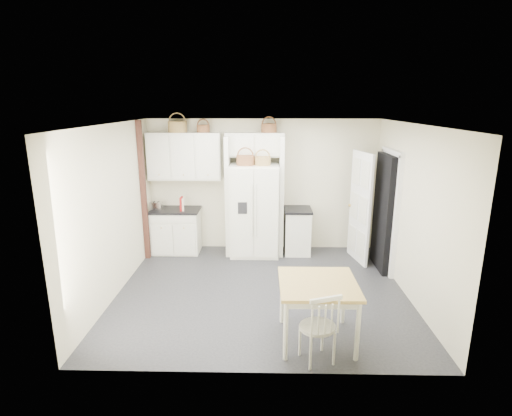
{
  "coord_description": "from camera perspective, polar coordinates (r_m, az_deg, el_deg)",
  "views": [
    {
      "loc": [
        0.04,
        -5.8,
        2.9
      ],
      "look_at": [
        -0.1,
        0.4,
        1.25
      ],
      "focal_mm": 28.0,
      "sensor_mm": 36.0,
      "label": 1
    }
  ],
  "objects": [
    {
      "name": "wall_back",
      "position": [
        7.96,
        0.94,
        3.26
      ],
      "size": [
        4.5,
        0.0,
        4.5
      ],
      "primitive_type": "plane",
      "rotation": [
        1.57,
        0.0,
        0.0
      ],
      "color": "beige",
      "rests_on": "floor"
    },
    {
      "name": "fridge_panel_left",
      "position": [
        7.73,
        -3.97,
        1.74
      ],
      "size": [
        0.08,
        0.6,
        2.3
      ],
      "primitive_type": "cube",
      "color": "silver",
      "rests_on": "floor"
    },
    {
      "name": "upper_cabinet",
      "position": [
        7.85,
        -10.16,
        7.3
      ],
      "size": [
        1.4,
        0.34,
        0.9
      ],
      "primitive_type": "cube",
      "color": "silver",
      "rests_on": "wall_back"
    },
    {
      "name": "wall_right",
      "position": [
        6.41,
        21.37,
        -0.64
      ],
      "size": [
        0.0,
        4.0,
        4.0
      ],
      "primitive_type": "plane",
      "rotation": [
        1.57,
        0.0,
        -1.57
      ],
      "color": "beige",
      "rests_on": "floor"
    },
    {
      "name": "basket_fridge_a",
      "position": [
        7.42,
        -1.53,
        6.83
      ],
      "size": [
        0.33,
        0.33,
        0.18
      ],
      "primitive_type": "cylinder",
      "color": "brown",
      "rests_on": "refrigerator"
    },
    {
      "name": "wall_left",
      "position": [
        6.44,
        -19.63,
        -0.41
      ],
      "size": [
        0.0,
        4.0,
        4.0
      ],
      "primitive_type": "plane",
      "rotation": [
        1.57,
        0.0,
        1.57
      ],
      "color": "beige",
      "rests_on": "floor"
    },
    {
      "name": "cookbook_red",
      "position": [
        7.82,
        -10.59,
        0.61
      ],
      "size": [
        0.04,
        0.18,
        0.26
      ],
      "primitive_type": "cube",
      "rotation": [
        0.0,
        0.0,
        -0.0
      ],
      "color": "#9E1413",
      "rests_on": "counter_left"
    },
    {
      "name": "cookbook_cream",
      "position": [
        7.82,
        -10.42,
        0.53
      ],
      "size": [
        0.07,
        0.16,
        0.24
      ],
      "primitive_type": "cube",
      "rotation": [
        0.0,
        0.0,
        0.23
      ],
      "color": "beige",
      "rests_on": "counter_left"
    },
    {
      "name": "basket_upper_b",
      "position": [
        7.82,
        -11.15,
        11.31
      ],
      "size": [
        0.35,
        0.35,
        0.21
      ],
      "primitive_type": "cylinder",
      "color": "brown",
      "rests_on": "upper_cabinet"
    },
    {
      "name": "base_cab_left",
      "position": [
        8.09,
        -11.28,
        -3.3
      ],
      "size": [
        0.91,
        0.57,
        0.84
      ],
      "primitive_type": "cube",
      "color": "silver",
      "rests_on": "floor"
    },
    {
      "name": "floor",
      "position": [
        6.49,
        0.78,
        -11.71
      ],
      "size": [
        4.5,
        4.5,
        0.0
      ],
      "primitive_type": "plane",
      "color": "black",
      "rests_on": "ground"
    },
    {
      "name": "doorway_void",
      "position": [
        7.37,
        17.93,
        -0.63
      ],
      "size": [
        0.18,
        0.85,
        2.05
      ],
      "primitive_type": "cube",
      "color": "black",
      "rests_on": "floor"
    },
    {
      "name": "basket_fridge_b",
      "position": [
        7.41,
        0.95,
        6.75
      ],
      "size": [
        0.3,
        0.3,
        0.16
      ],
      "primitive_type": "cylinder",
      "color": "brown",
      "rests_on": "refrigerator"
    },
    {
      "name": "counter_left",
      "position": [
        7.97,
        -11.44,
        -0.3
      ],
      "size": [
        0.94,
        0.61,
        0.04
      ],
      "primitive_type": "cube",
      "color": "black",
      "rests_on": "base_cab_left"
    },
    {
      "name": "base_cab_right",
      "position": [
        7.92,
        5.91,
        -3.39
      ],
      "size": [
        0.49,
        0.59,
        0.86
      ],
      "primitive_type": "cube",
      "color": "silver",
      "rests_on": "floor"
    },
    {
      "name": "windsor_chair",
      "position": [
        4.78,
        8.77,
        -16.43
      ],
      "size": [
        0.52,
        0.5,
        0.86
      ],
      "primitive_type": "cube",
      "rotation": [
        0.0,
        0.0,
        0.34
      ],
      "color": "silver",
      "rests_on": "floor"
    },
    {
      "name": "ceiling",
      "position": [
        5.81,
        0.87,
        11.9
      ],
      "size": [
        4.5,
        4.5,
        0.0
      ],
      "primitive_type": "plane",
      "color": "white",
      "rests_on": "wall_back"
    },
    {
      "name": "toaster",
      "position": [
        7.97,
        -14.05,
        0.3
      ],
      "size": [
        0.25,
        0.17,
        0.16
      ],
      "primitive_type": "cube",
      "rotation": [
        0.0,
        0.0,
        -0.16
      ],
      "color": "silver",
      "rests_on": "counter_left"
    },
    {
      "name": "trim_post",
      "position": [
        7.66,
        -15.79,
        2.24
      ],
      "size": [
        0.09,
        0.09,
        2.6
      ],
      "primitive_type": "cube",
      "color": "#411E15",
      "rests_on": "floor"
    },
    {
      "name": "fridge_panel_right",
      "position": [
        7.71,
        3.6,
        1.7
      ],
      "size": [
        0.08,
        0.6,
        2.3
      ],
      "primitive_type": "cube",
      "color": "silver",
      "rests_on": "floor"
    },
    {
      "name": "door_slab",
      "position": [
        7.58,
        14.63,
        0.05
      ],
      "size": [
        0.21,
        0.79,
        2.05
      ],
      "primitive_type": "cube",
      "rotation": [
        0.0,
        0.0,
        -1.36
      ],
      "color": "white",
      "rests_on": "floor"
    },
    {
      "name": "bridge_cabinet",
      "position": [
        7.67,
        -0.18,
        9.05
      ],
      "size": [
        1.12,
        0.34,
        0.45
      ],
      "primitive_type": "cube",
      "color": "silver",
      "rests_on": "wall_back"
    },
    {
      "name": "dining_table",
      "position": [
        5.16,
        8.7,
        -14.39
      ],
      "size": [
        0.95,
        0.95,
        0.78
      ],
      "primitive_type": "cube",
      "rotation": [
        0.0,
        0.0,
        0.01
      ],
      "color": "olive",
      "rests_on": "floor"
    },
    {
      "name": "refrigerator",
      "position": [
        7.7,
        -0.2,
        -0.29
      ],
      "size": [
        0.92,
        0.74,
        1.78
      ],
      "primitive_type": "cube",
      "color": "white",
      "rests_on": "floor"
    },
    {
      "name": "basket_upper_c",
      "position": [
        7.74,
        -7.55,
        11.17
      ],
      "size": [
        0.24,
        0.24,
        0.14
      ],
      "primitive_type": "cylinder",
      "color": "brown",
      "rests_on": "upper_cabinet"
    },
    {
      "name": "counter_right",
      "position": [
        7.8,
        6.0,
        -0.25
      ],
      "size": [
        0.53,
        0.63,
        0.04
      ],
      "primitive_type": "cube",
      "color": "black",
      "rests_on": "base_cab_right"
    },
    {
      "name": "basket_bridge_b",
      "position": [
        7.65,
        1.85,
        11.34
      ],
      "size": [
        0.29,
        0.29,
        0.17
      ],
      "primitive_type": "cylinder",
      "color": "brown",
      "rests_on": "bridge_cabinet"
    }
  ]
}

